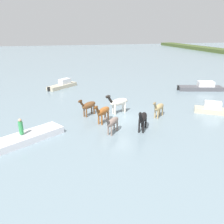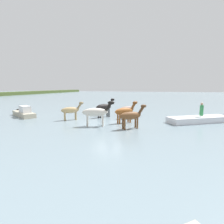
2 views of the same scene
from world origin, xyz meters
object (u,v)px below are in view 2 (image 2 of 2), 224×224
at_px(horse_lead, 128,109).
at_px(horse_mid_herd, 131,116).
at_px(horse_dun_straggler, 96,112).
at_px(horse_gray_outer, 71,110).
at_px(horse_chestnut_trailing, 125,111).
at_px(boat_skiff_near, 199,120).
at_px(boat_tender_starboard, 24,114).
at_px(person_watcher_seated, 202,110).
at_px(horse_rear_stallion, 104,107).

xyz_separation_m(horse_lead, horse_mid_herd, (-4.49, -1.20, 0.05)).
height_order(horse_dun_straggler, horse_gray_outer, horse_dun_straggler).
distance_m(horse_lead, horse_chestnut_trailing, 2.41).
xyz_separation_m(boat_skiff_near, boat_tender_starboard, (-1.73, 17.82, 0.12)).
relative_size(horse_chestnut_trailing, horse_gray_outer, 1.08).
bearing_deg(horse_dun_straggler, horse_gray_outer, 128.44).
bearing_deg(boat_skiff_near, person_watcher_seated, 113.78).
xyz_separation_m(horse_dun_straggler, boat_skiff_near, (4.18, -8.43, -0.95)).
relative_size(horse_lead, horse_gray_outer, 1.00).
bearing_deg(horse_chestnut_trailing, boat_skiff_near, -29.26).
relative_size(horse_lead, boat_tender_starboard, 0.44).
xyz_separation_m(horse_dun_straggler, horse_chestnut_trailing, (1.98, -1.97, -0.09)).
bearing_deg(horse_rear_stallion, horse_chestnut_trailing, -99.08).
height_order(horse_lead, boat_tender_starboard, horse_lead).
distance_m(horse_mid_herd, boat_tender_starboard, 12.60).
relative_size(horse_rear_stallion, boat_skiff_near, 0.39).
xyz_separation_m(horse_gray_outer, person_watcher_seated, (2.15, -11.92, 0.21)).
distance_m(horse_lead, horse_gray_outer, 5.66).
distance_m(horse_dun_straggler, boat_skiff_near, 9.46).
height_order(horse_rear_stallion, horse_chestnut_trailing, horse_rear_stallion).
height_order(horse_mid_herd, horse_gray_outer, horse_mid_herd).
height_order(horse_dun_straggler, person_watcher_seated, horse_dun_straggler).
distance_m(horse_rear_stallion, boat_tender_starboard, 8.86).
bearing_deg(horse_gray_outer, horse_lead, -15.85).
relative_size(horse_gray_outer, boat_skiff_near, 0.33).
xyz_separation_m(horse_dun_straggler, boat_tender_starboard, (2.46, 9.39, -0.83)).
bearing_deg(boat_tender_starboard, horse_rear_stallion, 45.21).
xyz_separation_m(horse_lead, boat_skiff_near, (-0.20, -6.70, -0.77)).
bearing_deg(horse_mid_herd, horse_rear_stallion, 89.30).
height_order(horse_rear_stallion, boat_tender_starboard, horse_rear_stallion).
distance_m(horse_dun_straggler, boat_tender_starboard, 9.74).
distance_m(horse_lead, boat_skiff_near, 6.75).
bearing_deg(horse_rear_stallion, person_watcher_seated, -59.52).
relative_size(horse_lead, horse_chestnut_trailing, 0.93).
xyz_separation_m(horse_chestnut_trailing, boat_skiff_near, (2.20, -6.46, -0.86)).
bearing_deg(horse_chestnut_trailing, boat_tender_starboard, 129.56).
bearing_deg(person_watcher_seated, horse_dun_straggler, 115.65).
xyz_separation_m(horse_mid_herd, horse_chestnut_trailing, (2.09, 0.96, 0.03)).
bearing_deg(horse_rear_stallion, horse_mid_herd, -108.23).
bearing_deg(person_watcher_seated, horse_gray_outer, 100.23).
height_order(horse_lead, horse_gray_outer, horse_gray_outer).
distance_m(horse_lead, horse_mid_herd, 4.65).
bearing_deg(horse_lead, horse_dun_straggler, -160.76).
distance_m(boat_skiff_near, boat_tender_starboard, 17.91).
bearing_deg(boat_skiff_near, boat_tender_starboard, -26.57).
distance_m(horse_gray_outer, boat_skiff_near, 12.04).
bearing_deg(horse_dun_straggler, horse_mid_herd, -23.63).
relative_size(horse_lead, horse_dun_straggler, 0.73).
bearing_deg(boat_tender_starboard, boat_skiff_near, 37.84).
bearing_deg(horse_chestnut_trailing, horse_gray_outer, 132.26).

